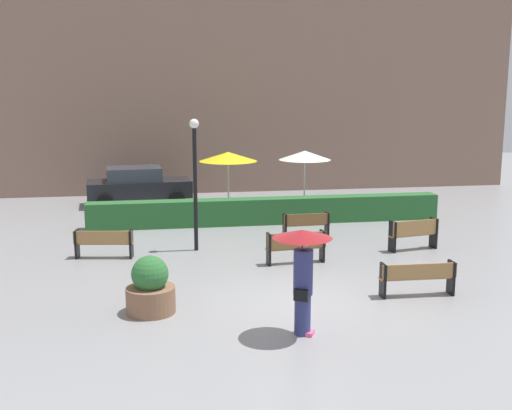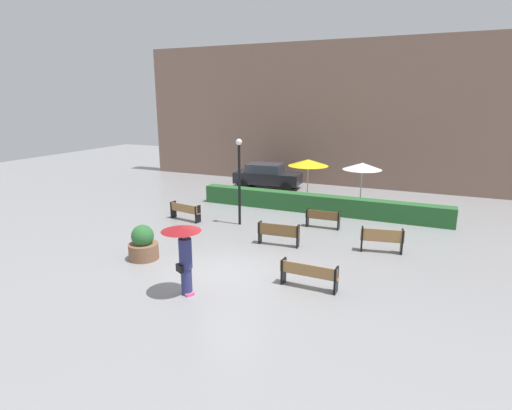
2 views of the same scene
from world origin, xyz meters
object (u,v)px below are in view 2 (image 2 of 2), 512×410
at_px(pedestrian_with_umbrella, 184,248).
at_px(parked_car, 267,175).
at_px(bench_mid_center, 278,233).
at_px(patio_umbrella_white, 362,166).
at_px(bench_near_right, 309,274).
at_px(bench_far_left, 185,210).
at_px(lamp_post, 239,173).
at_px(planter_pot, 143,244).
at_px(bench_far_right, 382,239).
at_px(bench_back_row, 323,218).
at_px(patio_umbrella_yellow, 308,163).

relative_size(pedestrian_with_umbrella, parked_car, 0.49).
distance_m(bench_mid_center, patio_umbrella_white, 7.45).
bearing_deg(bench_near_right, patio_umbrella_white, 91.29).
distance_m(bench_far_left, lamp_post, 3.31).
height_order(bench_far_left, parked_car, parked_car).
height_order(bench_mid_center, planter_pot, planter_pot).
height_order(bench_far_left, bench_near_right, bench_far_left).
relative_size(bench_far_right, parked_car, 0.37).
bearing_deg(bench_far_right, bench_back_row, 143.54).
distance_m(planter_pot, patio_umbrella_yellow, 10.97).
relative_size(bench_far_right, pedestrian_with_umbrella, 0.74).
relative_size(bench_far_left, bench_far_right, 1.07).
relative_size(planter_pot, lamp_post, 0.32).
bearing_deg(bench_mid_center, bench_back_row, 70.88).
xyz_separation_m(bench_back_row, patio_umbrella_yellow, (-2.01, 4.29, 1.73)).
xyz_separation_m(bench_far_right, lamp_post, (-6.41, 1.06, 1.85)).
height_order(bench_near_right, parked_car, parked_car).
xyz_separation_m(planter_pot, patio_umbrella_white, (5.89, 10.22, 1.69)).
height_order(bench_far_left, patio_umbrella_yellow, patio_umbrella_yellow).
bearing_deg(pedestrian_with_umbrella, bench_back_row, 75.49).
height_order(bench_back_row, patio_umbrella_yellow, patio_umbrella_yellow).
xyz_separation_m(lamp_post, patio_umbrella_yellow, (1.62, 5.29, -0.18)).
bearing_deg(planter_pot, pedestrian_with_umbrella, -31.16).
distance_m(bench_near_right, planter_pot, 6.12).
bearing_deg(bench_far_right, pedestrian_with_umbrella, -129.60).
distance_m(bench_near_right, patio_umbrella_white, 10.30).
relative_size(bench_mid_center, pedestrian_with_umbrella, 0.79).
xyz_separation_m(pedestrian_with_umbrella, planter_pot, (-2.92, 1.77, -0.93)).
xyz_separation_m(bench_mid_center, lamp_post, (-2.61, 1.91, 1.87)).
bearing_deg(lamp_post, bench_near_right, -46.69).
distance_m(bench_far_right, patio_umbrella_white, 6.63).
height_order(bench_far_left, bench_mid_center, bench_mid_center).
relative_size(lamp_post, patio_umbrella_yellow, 1.63).
height_order(planter_pot, lamp_post, lamp_post).
xyz_separation_m(bench_near_right, parked_car, (-6.62, 12.91, 0.33)).
distance_m(lamp_post, parked_car, 8.21).
bearing_deg(lamp_post, patio_umbrella_white, 48.12).
bearing_deg(bench_near_right, lamp_post, 133.31).
distance_m(bench_far_left, bench_back_row, 6.44).
bearing_deg(bench_far_right, bench_far_left, 176.21).
bearing_deg(bench_far_right, parked_car, 132.81).
distance_m(bench_far_right, lamp_post, 6.76).
height_order(lamp_post, patio_umbrella_white, lamp_post).
relative_size(bench_back_row, planter_pot, 1.22).
bearing_deg(parked_car, patio_umbrella_white, -23.41).
distance_m(bench_back_row, bench_near_right, 6.17).
distance_m(lamp_post, patio_umbrella_yellow, 5.53).
distance_m(patio_umbrella_white, parked_car, 7.11).
xyz_separation_m(bench_back_row, bench_near_right, (1.16, -6.06, 0.01)).
xyz_separation_m(bench_near_right, planter_pot, (-6.12, -0.07, 0.06)).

